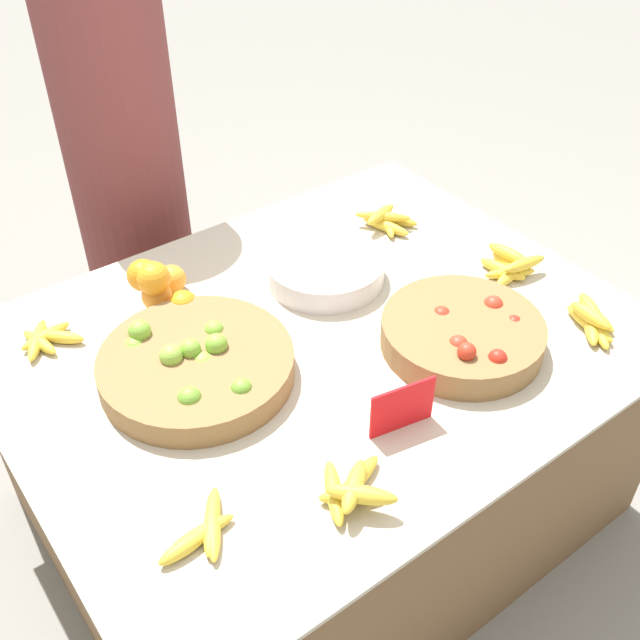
{
  "coord_description": "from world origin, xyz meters",
  "views": [
    {
      "loc": [
        -0.82,
        -1.09,
        1.79
      ],
      "look_at": [
        0.0,
        0.0,
        0.68
      ],
      "focal_mm": 42.0,
      "sensor_mm": 36.0,
      "label": 1
    }
  ],
  "objects_px": {
    "lime_bowl": "(196,365)",
    "vendor_person": "(124,161)",
    "price_sign": "(402,407)",
    "metal_bowl": "(325,269)",
    "tomato_basket": "(463,334)"
  },
  "relations": [
    {
      "from": "lime_bowl",
      "to": "price_sign",
      "type": "relative_size",
      "value": 2.99
    },
    {
      "from": "lime_bowl",
      "to": "metal_bowl",
      "type": "distance_m",
      "value": 0.47
    },
    {
      "from": "price_sign",
      "to": "vendor_person",
      "type": "bearing_deg",
      "value": 101.79
    },
    {
      "from": "tomato_basket",
      "to": "vendor_person",
      "type": "distance_m",
      "value": 1.18
    },
    {
      "from": "price_sign",
      "to": "vendor_person",
      "type": "height_order",
      "value": "vendor_person"
    },
    {
      "from": "lime_bowl",
      "to": "price_sign",
      "type": "bearing_deg",
      "value": -55.93
    },
    {
      "from": "price_sign",
      "to": "vendor_person",
      "type": "xyz_separation_m",
      "value": [
        -0.02,
        1.25,
        0.05
      ]
    },
    {
      "from": "lime_bowl",
      "to": "price_sign",
      "type": "height_order",
      "value": "price_sign"
    },
    {
      "from": "lime_bowl",
      "to": "vendor_person",
      "type": "relative_size",
      "value": 0.27
    },
    {
      "from": "tomato_basket",
      "to": "metal_bowl",
      "type": "height_order",
      "value": "tomato_basket"
    },
    {
      "from": "tomato_basket",
      "to": "vendor_person",
      "type": "height_order",
      "value": "vendor_person"
    },
    {
      "from": "vendor_person",
      "to": "metal_bowl",
      "type": "bearing_deg",
      "value": -74.11
    },
    {
      "from": "metal_bowl",
      "to": "price_sign",
      "type": "distance_m",
      "value": 0.55
    },
    {
      "from": "metal_bowl",
      "to": "price_sign",
      "type": "relative_size",
      "value": 2.13
    },
    {
      "from": "price_sign",
      "to": "tomato_basket",
      "type": "bearing_deg",
      "value": 31.42
    }
  ]
}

